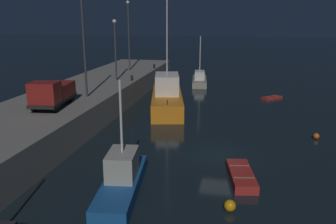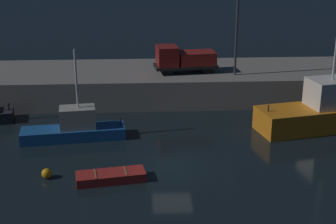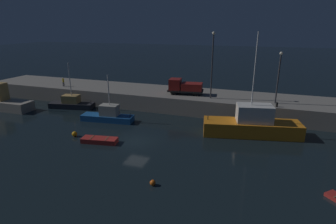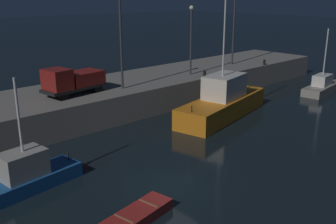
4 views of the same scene
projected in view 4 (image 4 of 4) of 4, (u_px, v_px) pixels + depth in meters
ground_plane at (170, 185)px, 22.61m from camera, size 320.00×320.00×0.00m
pier_quay at (49, 110)px, 32.63m from camera, size 70.31×8.57×2.48m
fishing_boat_blue at (322, 86)px, 43.38m from camera, size 7.38×2.79×6.99m
fishing_boat_white at (20, 178)px, 21.63m from camera, size 7.42×2.80×6.45m
fishing_boat_orange at (223, 102)px, 34.69m from camera, size 11.74×5.39×12.05m
dinghy_orange_near at (137, 216)px, 18.98m from camera, size 4.18×2.01×0.59m
lamp_post_west at (121, 27)px, 33.16m from camera, size 0.44×0.44×9.38m
lamp_post_east at (191, 34)px, 39.46m from camera, size 0.44×0.44×6.93m
lamp_post_central at (234, 18)px, 44.97m from camera, size 0.44×0.44×9.26m
utility_truck at (73, 81)px, 32.37m from camera, size 5.60×2.77×2.35m
bollard_west at (264, 62)px, 45.83m from camera, size 0.28×0.28×0.62m
bollard_central at (204, 74)px, 39.40m from camera, size 0.28×0.28×0.60m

